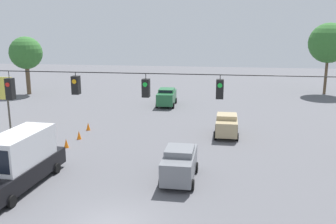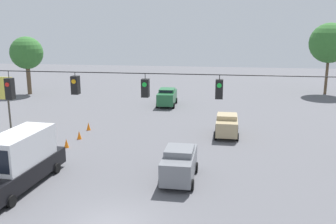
{
  "view_description": "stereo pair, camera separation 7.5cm",
  "coord_description": "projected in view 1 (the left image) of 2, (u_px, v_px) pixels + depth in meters",
  "views": [
    {
      "loc": [
        -4.89,
        15.12,
        9.02
      ],
      "look_at": [
        -1.27,
        -9.67,
        3.24
      ],
      "focal_mm": 40.0,
      "sensor_mm": 36.0,
      "label": 1
    },
    {
      "loc": [
        -4.96,
        15.11,
        9.02
      ],
      "look_at": [
        -1.27,
        -9.67,
        3.24
      ],
      "focal_mm": 40.0,
      "sensor_mm": 36.0,
      "label": 2
    }
  ],
  "objects": [
    {
      "name": "overhead_signal_span",
      "position": [
        110.0,
        120.0,
        16.9
      ],
      "size": [
        22.31,
        0.38,
        7.48
      ],
      "color": "#4C473D",
      "rests_on": "ground_plane"
    },
    {
      "name": "sedan_green_withflow_deep",
      "position": [
        167.0,
        97.0,
        43.22
      ],
      "size": [
        2.17,
        4.55,
        1.98
      ],
      "color": "#236038",
      "rests_on": "ground_plane"
    },
    {
      "name": "box_truck_black_parked_shoulder",
      "position": [
        20.0,
        160.0,
        21.32
      ],
      "size": [
        2.71,
        7.29,
        3.14
      ],
      "color": "black",
      "rests_on": "ground_plane"
    },
    {
      "name": "sedan_tan_oncoming_far",
      "position": [
        227.0,
        125.0,
        31.23
      ],
      "size": [
        2.0,
        3.85,
        1.87
      ],
      "color": "tan",
      "rests_on": "ground_plane"
    },
    {
      "name": "sedan_grey_crossing_near",
      "position": [
        180.0,
        163.0,
        22.26
      ],
      "size": [
        2.03,
        4.19,
        2.0
      ],
      "color": "slate",
      "rests_on": "ground_plane"
    },
    {
      "name": "traffic_cone_nearest",
      "position": [
        32.0,
        168.0,
        23.4
      ],
      "size": [
        0.37,
        0.37,
        0.69
      ],
      "primitive_type": "cone",
      "color": "orange",
      "rests_on": "ground_plane"
    },
    {
      "name": "traffic_cone_second",
      "position": [
        51.0,
        154.0,
        25.94
      ],
      "size": [
        0.37,
        0.37,
        0.69
      ],
      "primitive_type": "cone",
      "color": "orange",
      "rests_on": "ground_plane"
    },
    {
      "name": "traffic_cone_third",
      "position": [
        66.0,
        143.0,
        28.32
      ],
      "size": [
        0.37,
        0.37,
        0.69
      ],
      "primitive_type": "cone",
      "color": "orange",
      "rests_on": "ground_plane"
    },
    {
      "name": "traffic_cone_fourth",
      "position": [
        79.0,
        135.0,
        30.46
      ],
      "size": [
        0.37,
        0.37,
        0.69
      ],
      "primitive_type": "cone",
      "color": "orange",
      "rests_on": "ground_plane"
    },
    {
      "name": "traffic_cone_fifth",
      "position": [
        88.0,
        126.0,
        33.09
      ],
      "size": [
        0.37,
        0.37,
        0.69
      ],
      "primitive_type": "cone",
      "color": "orange",
      "rests_on": "ground_plane"
    },
    {
      "name": "tree_horizon_left",
      "position": [
        329.0,
        43.0,
        49.31
      ],
      "size": [
        5.27,
        5.27,
        9.47
      ],
      "color": "brown",
      "rests_on": "ground_plane"
    },
    {
      "name": "tree_horizon_right",
      "position": [
        26.0,
        53.0,
        49.5
      ],
      "size": [
        4.28,
        4.28,
        7.68
      ],
      "color": "brown",
      "rests_on": "ground_plane"
    }
  ]
}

